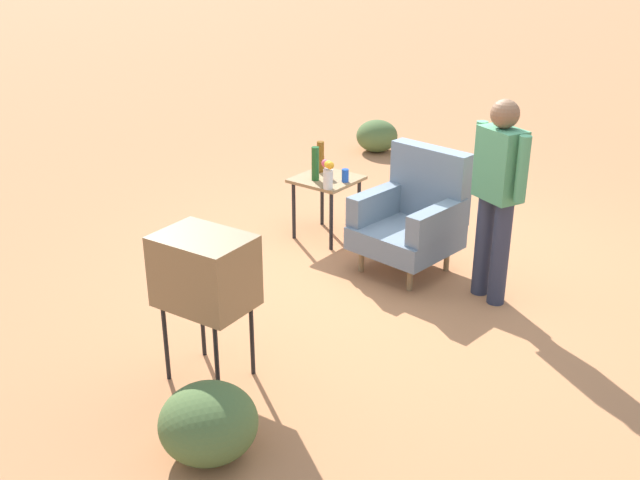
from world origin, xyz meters
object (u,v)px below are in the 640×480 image
object	(u,v)px
soda_can_blue	(345,176)
soda_can_red	(321,162)
person_standing	(498,189)
bottle_tall_amber	(320,157)
armchair	(413,215)
side_table	(327,186)
flower_vase	(328,173)
tv_on_stand	(205,272)
bottle_wine_green	(315,164)

from	to	relation	value
soda_can_blue	soda_can_red	bearing A→B (deg)	155.86
person_standing	bottle_tall_amber	size ratio (longest dim) A/B	5.47
armchair	side_table	distance (m)	1.03
bottle_tall_amber	flower_vase	world-z (taller)	bottle_tall_amber
side_table	soda_can_red	world-z (taller)	soda_can_red
bottle_tall_amber	tv_on_stand	bearing A→B (deg)	-68.29
person_standing	bottle_wine_green	size ratio (longest dim) A/B	5.12
tv_on_stand	bottle_wine_green	distance (m)	2.47
bottle_tall_amber	flower_vase	xyz separation A→B (m)	(0.36, -0.35, -0.00)
soda_can_blue	flower_vase	size ratio (longest dim) A/B	0.46
side_table	flower_vase	distance (m)	0.39
bottle_wine_green	flower_vase	bearing A→B (deg)	-27.04
side_table	soda_can_red	xyz separation A→B (m)	(-0.22, 0.21, 0.15)
bottle_tall_amber	person_standing	bearing A→B (deg)	-9.68
soda_can_red	flower_vase	bearing A→B (deg)	-46.63
soda_can_red	side_table	bearing A→B (deg)	-42.51
soda_can_red	flower_vase	xyz separation A→B (m)	(0.42, -0.44, 0.09)
side_table	tv_on_stand	size ratio (longest dim) A/B	0.58
armchair	side_table	bearing A→B (deg)	174.00
bottle_tall_amber	flower_vase	size ratio (longest dim) A/B	1.13
side_table	flower_vase	size ratio (longest dim) A/B	2.27
tv_on_stand	person_standing	bearing A→B (deg)	66.04
side_table	soda_can_blue	size ratio (longest dim) A/B	4.93
soda_can_red	soda_can_blue	bearing A→B (deg)	-24.14
side_table	person_standing	xyz separation A→B (m)	(1.82, -0.22, 0.42)
bottle_tall_amber	soda_can_red	bearing A→B (deg)	124.77
armchair	flower_vase	distance (m)	0.87
person_standing	flower_vase	world-z (taller)	person_standing
flower_vase	bottle_wine_green	bearing A→B (deg)	152.96
tv_on_stand	person_standing	distance (m)	2.41
bottle_wine_green	side_table	bearing A→B (deg)	69.14
armchair	soda_can_blue	size ratio (longest dim) A/B	8.69
bottle_tall_amber	soda_can_blue	size ratio (longest dim) A/B	2.46
armchair	soda_can_blue	distance (m)	0.84
bottle_wine_green	flower_vase	distance (m)	0.27
person_standing	soda_can_red	xyz separation A→B (m)	(-2.05, 0.43, -0.28)
armchair	flower_vase	bearing A→B (deg)	-171.01
armchair	soda_can_red	bearing A→B (deg)	165.90
bottle_tall_amber	soda_can_blue	distance (m)	0.39
person_standing	flower_vase	size ratio (longest dim) A/B	6.19
soda_can_red	flower_vase	world-z (taller)	flower_vase
person_standing	bottle_tall_amber	xyz separation A→B (m)	(-1.98, 0.34, -0.19)
tv_on_stand	person_standing	xyz separation A→B (m)	(0.98, 2.19, 0.16)
tv_on_stand	soda_can_red	size ratio (longest dim) A/B	8.44
bottle_tall_amber	soda_can_red	size ratio (longest dim) A/B	2.46
bottle_wine_green	soda_can_blue	size ratio (longest dim) A/B	2.62
person_standing	bottle_tall_amber	world-z (taller)	person_standing
bottle_tall_amber	soda_can_blue	xyz separation A→B (m)	(0.37, -0.10, -0.09)
flower_vase	soda_can_blue	bearing A→B (deg)	86.89
soda_can_red	armchair	bearing A→B (deg)	-14.10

